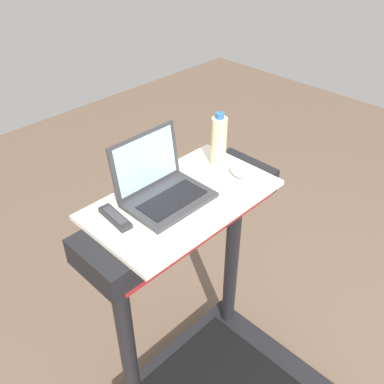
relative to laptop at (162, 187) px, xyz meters
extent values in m
cylinder|color=black|center=(-0.28, -0.06, -0.63)|extent=(0.07, 0.07, 0.90)
cylinder|color=black|center=(0.40, -0.06, -0.63)|extent=(0.07, 0.07, 0.90)
cube|color=black|center=(0.06, -0.06, -0.12)|extent=(0.90, 0.28, 0.11)
cube|color=#0C3F19|center=(0.06, -0.20, -0.12)|extent=(0.24, 0.01, 0.06)
cube|color=maroon|center=(0.06, -0.20, -0.17)|extent=(0.81, 0.00, 0.02)
cube|color=beige|center=(0.06, -0.06, -0.06)|extent=(0.74, 0.43, 0.02)
cube|color=#2D2D30|center=(0.00, -0.04, -0.04)|extent=(0.32, 0.22, 0.02)
cube|color=black|center=(0.00, -0.06, -0.03)|extent=(0.26, 0.12, 0.00)
cube|color=#2D2D30|center=(0.00, 0.09, 0.08)|extent=(0.32, 0.04, 0.22)
cube|color=#8CCCF2|center=(0.00, 0.08, 0.08)|extent=(0.28, 0.03, 0.19)
ellipsoid|color=#B2B2B7|center=(0.33, -0.11, -0.03)|extent=(0.09, 0.11, 0.03)
cylinder|color=beige|center=(0.33, 0.01, 0.06)|extent=(0.07, 0.07, 0.22)
cylinder|color=#2659A5|center=(0.33, 0.01, 0.18)|extent=(0.04, 0.04, 0.02)
cube|color=#232326|center=(-0.21, 0.02, -0.04)|extent=(0.06, 0.16, 0.02)
cube|color=#333338|center=(-0.21, 0.02, -0.03)|extent=(0.04, 0.12, 0.00)
camera|label=1|loc=(-0.86, -1.01, 0.94)|focal=40.06mm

